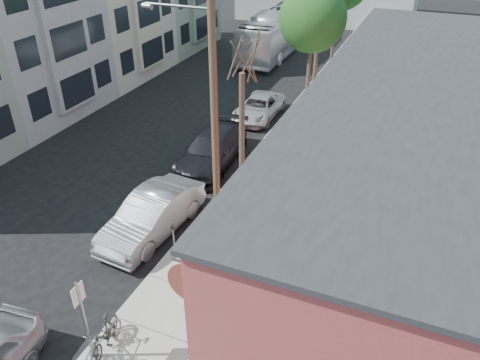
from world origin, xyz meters
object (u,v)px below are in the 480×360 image
at_px(parking_meter_far, 240,157).
at_px(utility_pole_near, 212,87).
at_px(sign_post, 83,314).
at_px(parked_bike_a, 104,336).
at_px(parking_meter_near, 173,234).
at_px(tree_leafy_mid, 313,19).
at_px(car_1, 152,215).
at_px(car_3, 259,107).
at_px(bus, 277,32).
at_px(car_2, 212,150).
at_px(patron_grey, 235,283).
at_px(parked_bike_b, 104,338).
at_px(cyclist, 209,243).
at_px(patio_chair_a, 235,344).
at_px(tree_bare, 242,134).

bearing_deg(parking_meter_far, utility_pole_near, -87.29).
bearing_deg(sign_post, parked_bike_a, 59.66).
bearing_deg(parking_meter_near, sign_post, -88.83).
bearing_deg(parked_bike_a, tree_leafy_mid, 76.78).
xyz_separation_m(tree_leafy_mid, parked_bike_a, (-0.25, -20.29, -4.67)).
height_order(parking_meter_far, car_1, car_1).
bearing_deg(car_1, car_3, 95.54).
height_order(parked_bike_a, bus, bus).
bearing_deg(car_3, car_2, -90.90).
bearing_deg(patron_grey, parking_meter_near, -130.67).
bearing_deg(bus, parked_bike_b, -80.87).
bearing_deg(patron_grey, parked_bike_a, -57.09).
xyz_separation_m(cyclist, parked_bike_b, (-1.16, -4.53, -0.46)).
height_order(parking_meter_far, cyclist, cyclist).
distance_m(parked_bike_a, car_1, 5.71).
distance_m(utility_pole_near, parked_bike_b, 9.18).
height_order(parking_meter_far, parked_bike_b, parking_meter_far).
bearing_deg(tree_leafy_mid, parked_bike_a, -90.69).
xyz_separation_m(patron_grey, car_2, (-4.78, 8.26, -0.27)).
distance_m(parked_bike_b, car_1, 5.71).
xyz_separation_m(parked_bike_b, car_1, (-1.73, 5.44, 0.26)).
xyz_separation_m(parking_meter_near, parked_bike_a, (0.30, -4.53, -0.30)).
relative_size(tree_leafy_mid, cyclist, 4.02).
bearing_deg(tree_leafy_mid, parked_bike_b, -90.77).
bearing_deg(cyclist, parking_meter_near, -8.01).
height_order(cyclist, bus, bus).
bearing_deg(patio_chair_a, parked_bike_b, -172.94).
xyz_separation_m(patron_grey, parked_bike_b, (-2.81, -3.02, -0.51)).
xyz_separation_m(tree_leafy_mid, car_2, (-2.25, -9.02, -4.55)).
distance_m(parking_meter_far, car_2, 1.78).
relative_size(utility_pole_near, tree_leafy_mid, 1.40).
xyz_separation_m(cyclist, car_2, (-3.13, 6.75, -0.23)).
height_order(parking_meter_near, parking_meter_far, same).
relative_size(parking_meter_far, tree_leafy_mid, 0.17).
bearing_deg(car_2, patio_chair_a, -64.42).
relative_size(utility_pole_near, patron_grey, 5.36).
bearing_deg(bus, tree_leafy_mid, -62.51).
distance_m(patio_chair_a, parked_bike_b, 3.76).
xyz_separation_m(utility_pole_near, bus, (-5.18, 22.92, -3.69)).
xyz_separation_m(parked_bike_a, car_1, (-1.75, 5.43, 0.15)).
bearing_deg(parking_meter_far, parked_bike_b, -88.53).
xyz_separation_m(tree_leafy_mid, bus, (-5.59, 10.43, -3.64)).
bearing_deg(tree_bare, car_1, -115.30).
relative_size(cyclist, parked_bike_a, 1.00).
bearing_deg(tree_leafy_mid, car_1, -97.67).
relative_size(parked_bike_b, car_3, 0.35).
xyz_separation_m(utility_pole_near, car_1, (-1.59, -2.37, -4.57)).
bearing_deg(sign_post, car_1, 105.02).
bearing_deg(bus, patio_chair_a, -73.95).
bearing_deg(parked_bike_b, patio_chair_a, 20.27).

